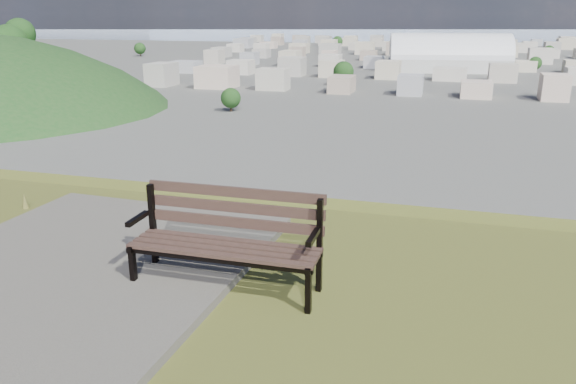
% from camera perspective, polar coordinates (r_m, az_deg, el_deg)
% --- Properties ---
extents(park_bench, '(1.67, 0.55, 0.87)m').
position_cam_1_polar(park_bench, '(4.95, -6.12, -4.32)').
color(park_bench, '#422E26').
rests_on(park_bench, hilltop_mesa).
extents(gravel_patch, '(3.21, 4.47, 0.09)m').
position_cam_1_polar(gravel_patch, '(5.47, -22.83, -8.68)').
color(gravel_patch, slate).
rests_on(gravel_patch, hilltop_mesa).
extents(arena, '(59.85, 32.31, 24.01)m').
position_cam_1_polar(arena, '(293.71, 15.98, 12.80)').
color(arena, silver).
rests_on(arena, ground).
extents(city_blocks, '(395.00, 361.00, 7.00)m').
position_cam_1_polar(city_blocks, '(397.66, 16.30, 13.57)').
color(city_blocks, beige).
rests_on(city_blocks, ground).
extents(city_trees, '(406.52, 387.20, 9.98)m').
position_cam_1_polar(city_trees, '(323.45, 11.42, 13.36)').
color(city_trees, '#37271B').
rests_on(city_trees, ground).
extents(bay_water, '(2400.00, 700.00, 0.12)m').
position_cam_1_polar(bay_water, '(902.91, 16.55, 15.25)').
color(bay_water, '#8497A8').
rests_on(bay_water, ground).
extents(far_hills, '(2050.00, 340.00, 60.00)m').
position_cam_1_polar(far_hills, '(1406.79, 14.14, 17.11)').
color(far_hills, '#A1ACC8').
rests_on(far_hills, ground).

